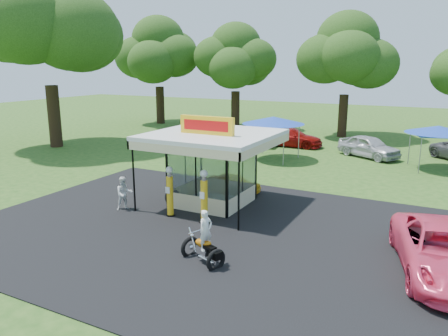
{
  "coord_description": "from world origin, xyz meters",
  "views": [
    {
      "loc": [
        7.48,
        -12.09,
        6.43
      ],
      "look_at": [
        -0.9,
        4.0,
        2.07
      ],
      "focal_mm": 35.0,
      "sensor_mm": 36.0,
      "label": 1
    }
  ],
  "objects_px": {
    "spectator_west": "(124,193)",
    "tent_west": "(273,121)",
    "gas_pump_left": "(170,193)",
    "pink_sedan": "(445,251)",
    "bg_car_c": "(369,147)",
    "bg_car_b": "(291,137)",
    "bg_car_a": "(247,137)",
    "gas_station_kiosk": "(213,167)",
    "gas_pump_right": "(204,198)",
    "tent_east": "(438,130)",
    "motorcycle": "(205,242)",
    "kiosk_car": "(234,183)"
  },
  "relations": [
    {
      "from": "spectator_west",
      "to": "tent_west",
      "type": "relative_size",
      "value": 0.36
    },
    {
      "from": "gas_pump_left",
      "to": "spectator_west",
      "type": "height_order",
      "value": "gas_pump_left"
    },
    {
      "from": "spectator_west",
      "to": "pink_sedan",
      "type": "bearing_deg",
      "value": -54.53
    },
    {
      "from": "gas_pump_left",
      "to": "bg_car_c",
      "type": "relative_size",
      "value": 0.49
    },
    {
      "from": "gas_pump_left",
      "to": "spectator_west",
      "type": "distance_m",
      "value": 2.34
    },
    {
      "from": "spectator_west",
      "to": "bg_car_b",
      "type": "xyz_separation_m",
      "value": [
        1.51,
        18.3,
        -0.05
      ]
    },
    {
      "from": "pink_sedan",
      "to": "bg_car_a",
      "type": "bearing_deg",
      "value": 116.21
    },
    {
      "from": "gas_station_kiosk",
      "to": "gas_pump_right",
      "type": "xyz_separation_m",
      "value": [
        0.93,
        -2.42,
        -0.69
      ]
    },
    {
      "from": "pink_sedan",
      "to": "tent_east",
      "type": "bearing_deg",
      "value": 78.94
    },
    {
      "from": "gas_pump_right",
      "to": "tent_east",
      "type": "distance_m",
      "value": 16.87
    },
    {
      "from": "gas_station_kiosk",
      "to": "bg_car_c",
      "type": "distance_m",
      "value": 14.97
    },
    {
      "from": "tent_west",
      "to": "tent_east",
      "type": "xyz_separation_m",
      "value": [
        10.04,
        1.87,
        -0.19
      ]
    },
    {
      "from": "gas_pump_right",
      "to": "motorcycle",
      "type": "distance_m",
      "value": 3.71
    },
    {
      "from": "motorcycle",
      "to": "tent_west",
      "type": "distance_m",
      "value": 16.7
    },
    {
      "from": "kiosk_car",
      "to": "bg_car_a",
      "type": "bearing_deg",
      "value": 21.59
    },
    {
      "from": "motorcycle",
      "to": "bg_car_b",
      "type": "relative_size",
      "value": 0.39
    },
    {
      "from": "bg_car_a",
      "to": "tent_east",
      "type": "relative_size",
      "value": 1.15
    },
    {
      "from": "motorcycle",
      "to": "kiosk_car",
      "type": "relative_size",
      "value": 0.68
    },
    {
      "from": "spectator_west",
      "to": "bg_car_a",
      "type": "bearing_deg",
      "value": 42.15
    },
    {
      "from": "gas_pump_left",
      "to": "tent_west",
      "type": "xyz_separation_m",
      "value": [
        -0.33,
        12.85,
        1.6
      ]
    },
    {
      "from": "gas_station_kiosk",
      "to": "bg_car_b",
      "type": "distance_m",
      "value": 15.85
    },
    {
      "from": "pink_sedan",
      "to": "bg_car_b",
      "type": "distance_m",
      "value": 21.79
    },
    {
      "from": "tent_east",
      "to": "gas_pump_right",
      "type": "bearing_deg",
      "value": -118.31
    },
    {
      "from": "bg_car_a",
      "to": "motorcycle",
      "type": "bearing_deg",
      "value": -166.54
    },
    {
      "from": "bg_car_a",
      "to": "tent_west",
      "type": "xyz_separation_m",
      "value": [
        3.56,
        -3.56,
        1.92
      ]
    },
    {
      "from": "gas_station_kiosk",
      "to": "bg_car_a",
      "type": "height_order",
      "value": "gas_station_kiosk"
    },
    {
      "from": "gas_pump_left",
      "to": "bg_car_c",
      "type": "xyz_separation_m",
      "value": [
        5.42,
        16.54,
        -0.29
      ]
    },
    {
      "from": "gas_station_kiosk",
      "to": "gas_pump_left",
      "type": "distance_m",
      "value": 2.57
    },
    {
      "from": "bg_car_c",
      "to": "tent_west",
      "type": "bearing_deg",
      "value": 152.05
    },
    {
      "from": "gas_station_kiosk",
      "to": "spectator_west",
      "type": "xyz_separation_m",
      "value": [
        -3.12,
        -2.57,
        -1.01
      ]
    },
    {
      "from": "kiosk_car",
      "to": "pink_sedan",
      "type": "xyz_separation_m",
      "value": [
        9.77,
        -5.06,
        0.31
      ]
    },
    {
      "from": "bg_car_c",
      "to": "tent_east",
      "type": "distance_m",
      "value": 4.96
    },
    {
      "from": "gas_pump_left",
      "to": "bg_car_c",
      "type": "distance_m",
      "value": 17.41
    },
    {
      "from": "gas_pump_right",
      "to": "bg_car_a",
      "type": "xyz_separation_m",
      "value": [
        -5.63,
        16.49,
        -0.35
      ]
    },
    {
      "from": "tent_west",
      "to": "kiosk_car",
      "type": "bearing_deg",
      "value": -82.24
    },
    {
      "from": "motorcycle",
      "to": "bg_car_c",
      "type": "xyz_separation_m",
      "value": [
        1.83,
        19.81,
        0.02
      ]
    },
    {
      "from": "bg_car_c",
      "to": "kiosk_car",
      "type": "bearing_deg",
      "value": -171.68
    },
    {
      "from": "bg_car_c",
      "to": "tent_east",
      "type": "height_order",
      "value": "tent_east"
    },
    {
      "from": "kiosk_car",
      "to": "spectator_west",
      "type": "xyz_separation_m",
      "value": [
        -3.12,
        -4.77,
        0.29
      ]
    },
    {
      "from": "gas_station_kiosk",
      "to": "kiosk_car",
      "type": "relative_size",
      "value": 1.92
    },
    {
      "from": "gas_pump_left",
      "to": "bg_car_b",
      "type": "xyz_separation_m",
      "value": [
        -0.8,
        18.07,
        -0.34
      ]
    },
    {
      "from": "gas_station_kiosk",
      "to": "bg_car_a",
      "type": "distance_m",
      "value": 14.87
    },
    {
      "from": "gas_pump_right",
      "to": "pink_sedan",
      "type": "distance_m",
      "value": 8.85
    },
    {
      "from": "tent_west",
      "to": "motorcycle",
      "type": "bearing_deg",
      "value": -76.32
    },
    {
      "from": "gas_pump_right",
      "to": "spectator_west",
      "type": "height_order",
      "value": "gas_pump_right"
    },
    {
      "from": "pink_sedan",
      "to": "tent_west",
      "type": "relative_size",
      "value": 1.35
    },
    {
      "from": "spectator_west",
      "to": "tent_east",
      "type": "distance_m",
      "value": 19.26
    },
    {
      "from": "spectator_west",
      "to": "bg_car_c",
      "type": "relative_size",
      "value": 0.34
    },
    {
      "from": "spectator_west",
      "to": "bg_car_a",
      "type": "height_order",
      "value": "spectator_west"
    },
    {
      "from": "motorcycle",
      "to": "tent_east",
      "type": "xyz_separation_m",
      "value": [
        6.11,
        17.99,
        1.73
      ]
    }
  ]
}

